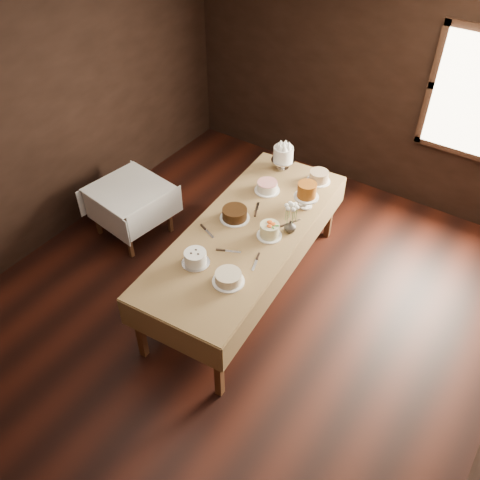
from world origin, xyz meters
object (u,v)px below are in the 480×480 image
cake_swirl (195,258)px  cake_server_d (294,222)px  cake_cream (228,278)px  cake_server_a (233,251)px  side_table (129,193)px  cake_meringue (283,159)px  cake_flowers (270,231)px  cake_chocolate (235,214)px  cake_caramel (306,197)px  flower_vase (290,226)px  display_table (247,235)px  cake_server_b (255,265)px  cake_speckled (319,177)px  cake_server_c (257,207)px  cake_server_e (209,234)px  cake_lattice (267,187)px

cake_swirl → cake_server_d: bearing=66.4°
cake_cream → cake_server_a: bearing=118.7°
side_table → cake_server_a: bearing=-11.5°
cake_meringue → cake_flowers: size_ratio=1.06×
cake_meringue → cake_chocolate: bearing=-86.3°
cake_meringue → cake_caramel: cake_caramel is taller
cake_server_d → cake_caramel: bearing=33.7°
cake_flowers → cake_swirl: 0.79m
flower_vase → cake_caramel: bearing=98.6°
display_table → cake_chocolate: 0.25m
cake_server_a → cake_server_d: (0.26, 0.71, 0.00)m
cake_server_b → cake_server_a: bearing=-116.0°
cake_speckled → cake_server_c: cake_speckled is taller
cake_cream → flower_vase: flower_vase is taller
cake_caramel → side_table: bearing=-161.6°
cake_server_b → flower_vase: flower_vase is taller
side_table → flower_vase: size_ratio=7.09×
display_table → cake_server_b: cake_server_b is taller
cake_server_a → cake_cream: bearing=-87.0°
display_table → cake_caramel: size_ratio=9.31×
cake_flowers → cake_server_a: (-0.16, -0.38, -0.06)m
cake_flowers → display_table: bearing=-168.4°
cake_caramel → cake_flowers: (-0.06, -0.61, -0.06)m
display_table → cake_server_d: bearing=49.0°
cake_swirl → cake_server_c: cake_swirl is taller
cake_caramel → cake_server_c: (-0.41, -0.29, -0.12)m
cake_flowers → cake_cream: 0.73m
cake_server_b → cake_server_e: same height
cake_caramel → cake_chocolate: cake_caramel is taller
cake_chocolate → cake_server_e: size_ratio=1.46×
cake_server_d → cake_server_e: bearing=163.6°
display_table → cake_lattice: size_ratio=8.91×
cake_server_b → cake_swirl: bearing=-76.4°
cake_lattice → cake_swirl: 1.32m
flower_vase → cake_chocolate: bearing=-165.3°
cake_flowers → cake_server_c: 0.48m
cake_caramel → cake_flowers: cake_caramel is taller
side_table → cake_chocolate: 1.47m
cake_caramel → display_table: bearing=-114.0°
cake_caramel → cake_server_e: size_ratio=1.24×
cake_server_e → display_table: bearing=65.1°
side_table → display_table: bearing=-0.5°
display_table → cake_speckled: 1.16m
cake_flowers → cake_server_a: 0.42m
cake_flowers → cake_server_e: 0.59m
display_table → cake_meringue: 1.18m
cake_lattice → cake_server_c: (0.07, -0.30, -0.04)m
cake_server_b → cake_server_d: bearing=162.9°
cake_cream → cake_server_a: cake_cream is taller
cake_caramel → cake_flowers: bearing=-95.7°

